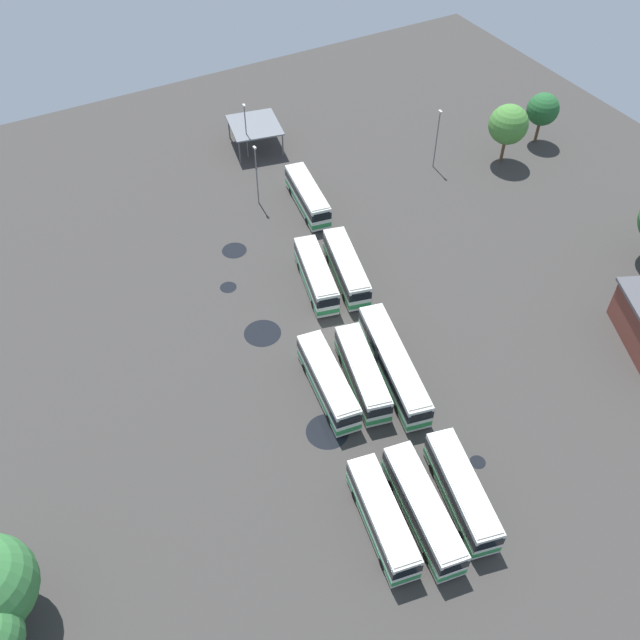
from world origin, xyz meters
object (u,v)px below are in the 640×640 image
bus_row1_slot2 (346,268)px  lamp_post_mid_lot (257,173)px  lamp_post_far_corner (246,129)px  bus_row0_slot2 (307,196)px  bus_row2_slot0 (328,382)px  bus_row3_slot0 (382,518)px  bus_row1_slot1 (316,275)px  bus_row2_slot2 (393,364)px  bus_row2_slot1 (362,373)px  bus_row3_slot1 (423,509)px  tree_north_edge (543,109)px  lamp_post_by_building (437,137)px  maintenance_shelter (255,126)px  tree_east_edge (508,125)px  bus_row3_slot2 (462,491)px

bus_row1_slot2 → lamp_post_mid_lot: bearing=-172.1°
lamp_post_far_corner → bus_row0_slot2: bearing=7.0°
bus_row1_slot2 → bus_row2_slot0: (13.61, -10.02, -0.00)m
bus_row3_slot0 → lamp_post_far_corner: lamp_post_far_corner is taller
bus_row2_slot0 → lamp_post_far_corner: bearing=165.7°
bus_row1_slot1 → bus_row2_slot2: 15.36m
bus_row2_slot2 → bus_row3_slot0: bearing=-36.1°
bus_row2_slot1 → bus_row3_slot1: (15.14, -3.21, 0.00)m
bus_row0_slot2 → lamp_post_mid_lot: size_ratio=1.34×
bus_row1_slot2 → lamp_post_far_corner: size_ratio=1.42×
lamp_post_mid_lot → tree_north_edge: lamp_post_mid_lot is taller
lamp_post_by_building → tree_north_edge: (1.83, 16.87, 0.45)m
lamp_post_mid_lot → tree_north_edge: size_ratio=1.13×
bus_row0_slot2 → lamp_post_mid_lot: bearing=-127.5°
bus_row0_slot2 → tree_north_edge: size_ratio=1.51×
bus_row1_slot2 → maintenance_shelter: size_ratio=1.32×
bus_row2_slot0 → tree_east_edge: (-24.40, 41.61, 3.94)m
maintenance_shelter → lamp_post_by_building: size_ratio=1.01×
bus_row1_slot1 → maintenance_shelter: maintenance_shelter is taller
bus_row3_slot2 → lamp_post_by_building: (-43.90, 28.25, 2.88)m
bus_row3_slot0 → bus_row3_slot1: bearing=74.3°
bus_row2_slot1 → tree_east_edge: bearing=123.4°
bus_row2_slot2 → bus_row1_slot1: bearing=-178.3°
maintenance_shelter → lamp_post_far_corner: 2.90m
bus_row0_slot2 → tree_north_edge: 36.87m
lamp_post_far_corner → lamp_post_mid_lot: bearing=-17.6°
bus_row2_slot0 → maintenance_shelter: bearing=163.8°
bus_row3_slot1 → tree_east_edge: size_ratio=1.40×
bus_row2_slot0 → bus_row3_slot0: bearing=-11.9°
bus_row2_slot2 → lamp_post_by_building: lamp_post_by_building is taller
bus_row2_slot1 → bus_row3_slot0: bearing=-25.1°
maintenance_shelter → tree_north_edge: (18.31, 36.39, 1.71)m
bus_row3_slot2 → lamp_post_far_corner: size_ratio=1.38×
bus_row1_slot1 → bus_row3_slot2: 30.30m
bus_row2_slot0 → lamp_post_mid_lot: bearing=166.8°
bus_row2_slot1 → lamp_post_mid_lot: 33.01m
bus_row1_slot1 → bus_row2_slot2: bearing=1.7°
bus_row1_slot1 → lamp_post_mid_lot: (-17.76, 1.10, 2.81)m
bus_row3_slot1 → bus_row3_slot2: size_ratio=1.06×
bus_row1_slot2 → bus_row3_slot0: bearing=-24.8°
bus_row3_slot1 → maintenance_shelter: size_ratio=1.36×
lamp_post_mid_lot → tree_north_edge: bearing=82.0°
lamp_post_by_building → bus_row3_slot0: bearing=-39.8°
bus_row2_slot2 → tree_east_edge: (-25.57, 34.77, 3.93)m
bus_row0_slot2 → bus_row2_slot2: (29.16, -5.80, 0.00)m
maintenance_shelter → lamp_post_far_corner: bearing=-49.7°
bus_row1_slot2 → tree_east_edge: 33.61m
bus_row1_slot1 → lamp_post_mid_lot: size_ratio=1.30×
bus_row1_slot2 → tree_north_edge: size_ratio=1.54×
bus_row2_slot1 → bus_row3_slot2: same height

